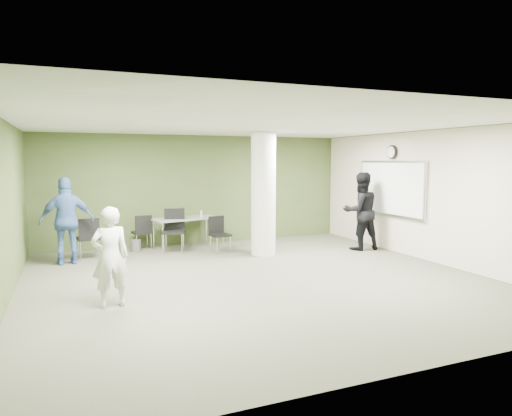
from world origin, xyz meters
name	(u,v)px	position (x,y,z in m)	size (l,w,h in m)	color
floor	(256,279)	(0.00, 0.00, 0.00)	(8.00, 8.00, 0.00)	#4E4F3E
ceiling	(256,124)	(0.00, 0.00, 2.80)	(8.00, 8.00, 0.00)	white
wall_back	(198,190)	(0.00, 4.00, 1.40)	(8.00, 0.02, 2.80)	#3D5226
wall_left	(3,213)	(-4.00, 0.00, 1.40)	(0.02, 8.00, 2.80)	#3D5226
wall_right_cream	(430,196)	(4.00, 0.00, 1.40)	(0.02, 8.00, 2.80)	beige
column	(263,194)	(1.00, 2.00, 1.40)	(0.56, 0.56, 2.80)	silver
whiteboard	(391,188)	(3.92, 1.20, 1.50)	(0.05, 2.30, 1.30)	silver
wall_clock	(392,152)	(3.92, 1.20, 2.35)	(0.06, 0.32, 0.32)	black
folding_table	(185,220)	(-0.48, 3.41, 0.71)	(1.70, 1.01, 1.01)	gray
wastebasket	(136,246)	(-1.68, 3.45, 0.14)	(0.24, 0.24, 0.28)	#4C4C4C
chair_back_left	(88,235)	(-2.74, 2.99, 0.53)	(0.50, 0.50, 0.91)	black
chair_back_right	(143,230)	(-1.49, 3.57, 0.49)	(0.47, 0.47, 0.85)	black
chair_table_left	(174,227)	(-0.83, 3.09, 0.60)	(0.64, 0.64, 1.02)	black
chair_table_right	(219,231)	(0.14, 2.67, 0.49)	(0.49, 0.49, 0.84)	black
woman_white	(110,257)	(-2.57, -0.62, 0.75)	(0.55, 0.36, 1.50)	silver
man_black	(361,211)	(3.40, 1.63, 0.94)	(0.91, 0.71, 1.87)	black
man_blue	(67,221)	(-3.16, 2.66, 0.91)	(1.07, 0.44, 1.82)	#4064A0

